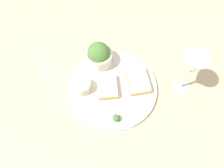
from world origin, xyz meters
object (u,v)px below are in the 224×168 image
at_px(cheese_toast_near, 138,81).
at_px(cheese_toast_far, 108,87).
at_px(sauce_ramekin, 82,86).
at_px(wine_glass, 192,67).
at_px(salad_bowl, 98,56).
at_px(fork, 44,66).

relative_size(cheese_toast_near, cheese_toast_far, 1.10).
bearing_deg(cheese_toast_near, cheese_toast_far, -101.37).
height_order(sauce_ramekin, cheese_toast_near, sauce_ramekin).
relative_size(cheese_toast_near, wine_glass, 0.64).
xyz_separation_m(salad_bowl, cheese_toast_near, (0.14, 0.10, -0.03)).
bearing_deg(cheese_toast_far, wine_glass, 68.92).
relative_size(cheese_toast_near, fork, 0.65).
distance_m(salad_bowl, fork, 0.22).
distance_m(cheese_toast_far, fork, 0.27).
relative_size(sauce_ramekin, cheese_toast_far, 0.58).
xyz_separation_m(cheese_toast_near, cheese_toast_far, (-0.02, -0.11, 0.00)).
bearing_deg(wine_glass, cheese_toast_far, -111.08).
relative_size(cheese_toast_far, wine_glass, 0.59).
distance_m(sauce_ramekin, fork, 0.19).
xyz_separation_m(wine_glass, fork, (-0.29, -0.43, -0.13)).
distance_m(cheese_toast_near, wine_glass, 0.19).
height_order(cheese_toast_far, wine_glass, wine_glass).
bearing_deg(fork, cheese_toast_far, 43.32).
bearing_deg(cheese_toast_near, wine_glass, 62.07).
distance_m(sauce_ramekin, cheese_toast_far, 0.09).
bearing_deg(salad_bowl, cheese_toast_far, -6.55).
bearing_deg(salad_bowl, cheese_toast_near, 34.16).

